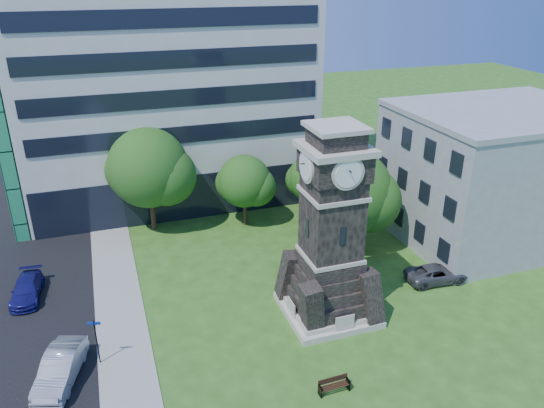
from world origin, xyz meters
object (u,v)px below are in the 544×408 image
object	(u,v)px
park_bench	(334,385)
street_sign	(96,337)
car_street_mid	(60,368)
car_street_north	(27,290)
car_east_lot	(436,274)
clock_tower	(331,238)

from	to	relation	value
park_bench	street_sign	size ratio (longest dim) A/B	0.59
park_bench	car_street_mid	bearing A→B (deg)	156.03
park_bench	car_street_north	bearing A→B (deg)	135.70
car_street_mid	car_east_lot	xyz separation A→B (m)	(24.48, 1.97, -0.17)
car_street_north	street_sign	bearing A→B (deg)	-57.86
car_east_lot	park_bench	world-z (taller)	car_east_lot
clock_tower	car_street_mid	xyz separation A→B (m)	(-15.81, -1.05, -4.51)
park_bench	street_sign	xyz separation A→B (m)	(-11.31, 6.10, 1.33)
street_sign	car_street_north	bearing A→B (deg)	133.37
car_east_lot	park_bench	distance (m)	13.43
clock_tower	street_sign	xyz separation A→B (m)	(-13.85, -0.37, -3.50)
car_street_north	car_east_lot	distance (m)	27.67
car_street_mid	clock_tower	bearing A→B (deg)	20.70
car_street_north	park_bench	xyz separation A→B (m)	(15.58, -14.30, -0.17)
clock_tower	car_street_north	size ratio (longest dim) A/B	2.85
car_street_mid	street_sign	distance (m)	2.30
clock_tower	street_sign	size ratio (longest dim) A/B	4.29
clock_tower	car_street_mid	world-z (taller)	clock_tower
car_street_north	car_east_lot	world-z (taller)	car_street_north
clock_tower	car_street_north	bearing A→B (deg)	156.63
street_sign	clock_tower	bearing A→B (deg)	17.43
park_bench	street_sign	bearing A→B (deg)	149.93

